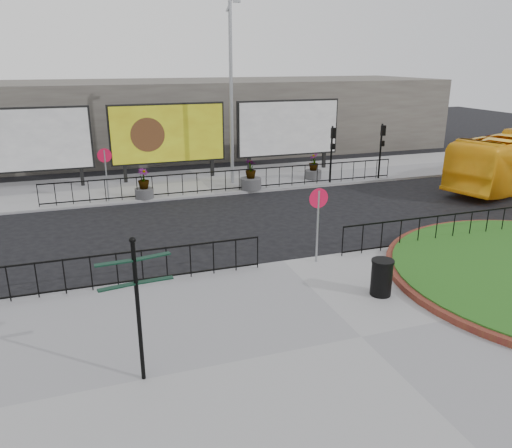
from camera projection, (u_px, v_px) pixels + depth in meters
name	position (u px, v px, depth m)	size (l,w,h in m)	color
ground	(283.00, 264.00, 16.46)	(90.00, 90.00, 0.00)	black
pavement_near	(361.00, 339.00, 11.95)	(30.00, 10.00, 0.12)	gray
pavement_far	(201.00, 182.00, 27.21)	(44.00, 6.00, 0.12)	gray
railing_near_left	(91.00, 273.00, 14.13)	(10.00, 0.10, 1.10)	black
railing_near_right	(454.00, 227.00, 17.99)	(9.00, 0.10, 1.10)	black
railing_far	(232.00, 180.00, 24.90)	(18.00, 0.10, 1.10)	black
speed_sign_far	(105.00, 163.00, 22.75)	(0.64, 0.07, 2.47)	gray
speed_sign_near	(318.00, 209.00, 15.81)	(0.64, 0.07, 2.47)	gray
billboard_left	(27.00, 141.00, 24.65)	(6.20, 0.31, 4.10)	black
billboard_mid	(168.00, 134.00, 26.82)	(6.20, 0.31, 4.10)	black
billboard_right	(288.00, 128.00, 28.98)	(6.20, 0.31, 4.10)	black
lamp_post	(231.00, 92.00, 25.27)	(0.74, 0.18, 9.23)	gray
signal_pole_a	(332.00, 146.00, 26.18)	(0.22, 0.26, 3.00)	black
signal_pole_b	(382.00, 143.00, 27.11)	(0.22, 0.26, 3.00)	black
building_backdrop	(168.00, 117.00, 35.41)	(40.00, 10.00, 5.00)	#646057
fingerpost_sign	(137.00, 296.00, 9.79)	(1.47, 0.40, 3.14)	black
litter_bin	(382.00, 277.00, 13.91)	(0.63, 0.63, 1.05)	black
planter_a	(144.00, 187.00, 23.65)	(0.89, 0.89, 1.43)	#4C4C4F
planter_b	(251.00, 179.00, 25.31)	(1.08, 1.08, 1.54)	#4C4C4F
planter_c	(313.00, 169.00, 27.50)	(0.90, 0.90, 1.42)	#4C4C4F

